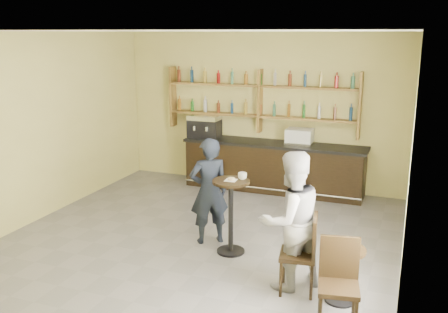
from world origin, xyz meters
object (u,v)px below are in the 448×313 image
(espresso_machine, at_px, (205,126))
(pastry_case, at_px, (300,137))
(chair_south, at_px, (339,287))
(bar_counter, at_px, (274,167))
(cafe_table, at_px, (341,275))
(man_main, at_px, (209,191))
(chair_west, at_px, (298,254))
(pedestal_table, at_px, (231,217))
(patron_second, at_px, (291,221))

(espresso_machine, xyz_separation_m, pastry_case, (2.05, 0.00, -0.07))
(pastry_case, bearing_deg, chair_south, -81.42)
(bar_counter, xyz_separation_m, cafe_table, (1.96, -3.96, -0.16))
(pastry_case, bearing_deg, man_main, -113.76)
(cafe_table, height_order, chair_west, chair_west)
(man_main, bearing_deg, chair_west, 111.23)
(pedestal_table, bearing_deg, chair_west, -33.40)
(pastry_case, distance_m, man_main, 3.01)
(bar_counter, height_order, man_main, man_main)
(man_main, xyz_separation_m, chair_west, (1.62, -1.02, -0.32))
(pedestal_table, relative_size, man_main, 0.67)
(pedestal_table, relative_size, chair_west, 1.10)
(espresso_machine, relative_size, cafe_table, 0.95)
(man_main, bearing_deg, espresso_machine, -102.23)
(man_main, bearing_deg, cafe_table, 117.14)
(man_main, distance_m, cafe_table, 2.47)
(pastry_case, distance_m, patron_second, 3.89)
(pedestal_table, xyz_separation_m, cafe_table, (1.73, -0.83, -0.21))
(patron_second, bearing_deg, pastry_case, -124.13)
(pedestal_table, xyz_separation_m, man_main, (-0.45, 0.24, 0.27))
(bar_counter, distance_m, pastry_case, 0.84)
(bar_counter, distance_m, cafe_table, 4.42)
(man_main, bearing_deg, pastry_case, -140.98)
(espresso_machine, distance_m, pedestal_table, 3.66)
(bar_counter, distance_m, pedestal_table, 3.14)
(pedestal_table, bearing_deg, pastry_case, 84.71)
(espresso_machine, xyz_separation_m, patron_second, (2.81, -3.81, -0.35))
(pastry_case, bearing_deg, cafe_table, -79.54)
(chair_south, bearing_deg, chair_west, 122.46)
(cafe_table, distance_m, chair_west, 0.57)
(patron_second, bearing_deg, chair_west, 96.45)
(bar_counter, height_order, pastry_case, pastry_case)
(bar_counter, xyz_separation_m, chair_west, (1.41, -3.91, 0.00))
(cafe_table, xyz_separation_m, patron_second, (-0.68, 0.15, 0.55))
(pedestal_table, xyz_separation_m, chair_west, (1.18, -0.78, -0.05))
(cafe_table, height_order, patron_second, patron_second)
(espresso_machine, distance_m, chair_west, 4.95)
(chair_west, bearing_deg, patron_second, -137.17)
(pedestal_table, height_order, chair_south, pedestal_table)
(bar_counter, height_order, chair_west, chair_west)
(pedestal_table, relative_size, patron_second, 0.62)
(pedestal_table, height_order, cafe_table, pedestal_table)
(bar_counter, height_order, chair_south, same)
(chair_west, xyz_separation_m, chair_south, (0.60, -0.65, -0.00))
(chair_west, bearing_deg, bar_counter, -169.24)
(espresso_machine, height_order, pedestal_table, espresso_machine)
(bar_counter, bearing_deg, cafe_table, -63.70)
(bar_counter, bearing_deg, patron_second, -71.45)
(pastry_case, relative_size, chair_west, 0.52)
(espresso_machine, xyz_separation_m, chair_west, (2.94, -3.91, -0.74))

